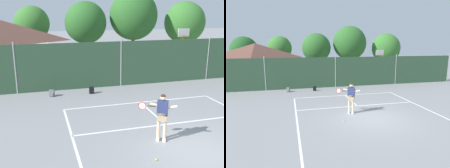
# 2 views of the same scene
# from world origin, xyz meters

# --- Properties ---
(ground_plane) EXTENTS (120.00, 120.00, 0.00)m
(ground_plane) POSITION_xyz_m (0.00, 0.00, 0.00)
(ground_plane) COLOR gray
(court_markings) EXTENTS (8.30, 11.10, 0.01)m
(court_markings) POSITION_xyz_m (0.00, 0.65, 0.00)
(court_markings) COLOR white
(court_markings) RESTS_ON ground
(chainlink_fence) EXTENTS (26.09, 0.09, 3.08)m
(chainlink_fence) POSITION_xyz_m (0.00, 9.00, 1.47)
(chainlink_fence) COLOR #2D4C33
(chainlink_fence) RESTS_ON ground
(basketball_hoop) EXTENTS (0.90, 0.67, 3.55)m
(basketball_hoop) POSITION_xyz_m (5.31, 10.51, 2.31)
(basketball_hoop) COLOR yellow
(basketball_hoop) RESTS_ON ground
(treeline_backdrop) EXTENTS (24.47, 4.45, 6.81)m
(treeline_backdrop) POSITION_xyz_m (2.26, 19.09, 3.83)
(treeline_backdrop) COLOR brown
(treeline_backdrop) RESTS_ON ground
(tennis_player) EXTENTS (1.31, 0.70, 1.85)m
(tennis_player) POSITION_xyz_m (-0.87, 1.19, 1.11)
(tennis_player) COLOR silver
(tennis_player) RESTS_ON ground
(tennis_ball) EXTENTS (0.07, 0.07, 0.07)m
(tennis_ball) POSITION_xyz_m (-1.63, -0.07, 0.03)
(tennis_ball) COLOR #CCE033
(tennis_ball) RESTS_ON ground
(backpack_grey) EXTENTS (0.33, 0.32, 0.46)m
(backpack_grey) POSITION_xyz_m (-4.55, 7.86, 0.19)
(backpack_grey) COLOR slate
(backpack_grey) RESTS_ON ground
(backpack_black) EXTENTS (0.29, 0.25, 0.46)m
(backpack_black) POSITION_xyz_m (-2.22, 7.81, 0.19)
(backpack_black) COLOR black
(backpack_black) RESTS_ON ground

